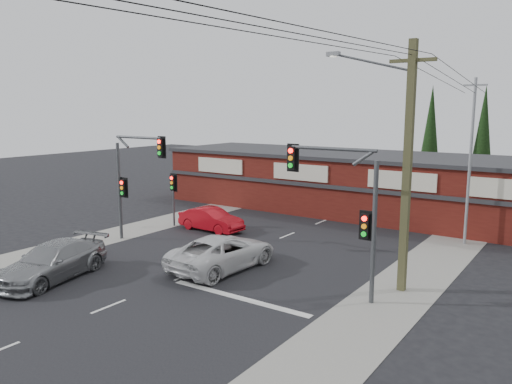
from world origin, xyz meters
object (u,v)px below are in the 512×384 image
Objects in this scene: shop_building at (339,181)px; utility_pole at (404,159)px; white_suv at (223,252)px; red_sedan at (211,219)px; silver_suv at (52,262)px.

utility_pole is (9.36, -14.00, 3.26)m from shop_building.
white_suv is 16.08m from shop_building.
white_suv is at bearing -165.86° from utility_pole.
white_suv reaches higher than red_sedan.
utility_pole is (12.89, 7.32, 4.61)m from silver_suv.
shop_building reaches higher than red_sedan.
utility_pole reaches higher than red_sedan.
silver_suv is at bearing 48.96° from white_suv.
shop_building is 2.73× the size of utility_pole.
silver_suv is 10.76m from red_sedan.
white_suv is 9.16m from utility_pole.
utility_pole is at bearing 17.35° from silver_suv.
white_suv is 1.34× the size of red_sedan.
utility_pole reaches higher than white_suv.
white_suv is at bearing -133.89° from red_sedan.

